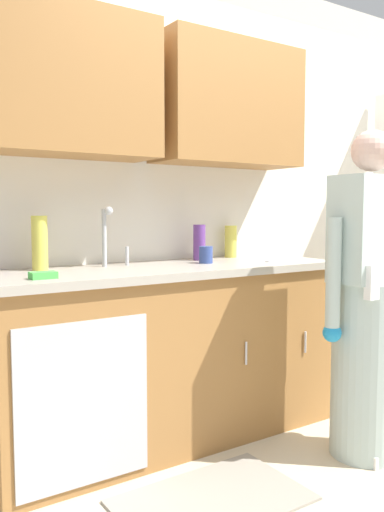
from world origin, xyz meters
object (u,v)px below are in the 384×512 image
(person_at_sink, at_px, (367,319))
(cup_by_sink, at_px, (206,255))
(bottle_cleaner_spray, at_px, (199,242))
(sink, at_px, (124,271))
(sponge, at_px, (43,275))
(knife_on_counter, at_px, (273,260))
(bottle_water_short, at_px, (231,241))
(bottle_dish_liquid, at_px, (40,243))

(person_at_sink, bearing_deg, cup_by_sink, 123.66)
(person_at_sink, height_order, bottle_cleaner_spray, person_at_sink)
(sink, bearing_deg, sponge, -159.13)
(person_at_sink, bearing_deg, bottle_cleaner_spray, 114.59)
(person_at_sink, xyz_separation_m, sponge, (-1.45, 0.54, 0.26))
(person_at_sink, height_order, sponge, person_at_sink)
(person_at_sink, height_order, knife_on_counter, person_at_sink)
(sink, distance_m, bottle_cleaner_spray, 0.61)
(bottle_water_short, bearing_deg, sponge, -163.11)
(sink, xyz_separation_m, person_at_sink, (0.98, -0.72, -0.23))
(cup_by_sink, xyz_separation_m, sponge, (-0.97, -0.17, -0.03))
(person_at_sink, relative_size, bottle_cleaner_spray, 7.72)
(knife_on_counter, bearing_deg, person_at_sink, 64.47)
(bottle_water_short, xyz_separation_m, cup_by_sink, (-0.35, -0.23, -0.05))
(bottle_water_short, bearing_deg, knife_on_counter, -75.24)
(bottle_cleaner_spray, xyz_separation_m, knife_on_counter, (0.36, -0.25, -0.10))
(cup_by_sink, distance_m, sponge, 0.99)
(bottle_cleaner_spray, bearing_deg, bottle_water_short, 11.32)
(cup_by_sink, height_order, knife_on_counter, cup_by_sink)
(cup_by_sink, bearing_deg, bottle_dish_liquid, 169.93)
(bottle_dish_liquid, height_order, sponge, bottle_dish_liquid)
(cup_by_sink, relative_size, sponge, 0.86)
(bottle_cleaner_spray, distance_m, knife_on_counter, 0.45)
(sink, relative_size, bottle_dish_liquid, 1.88)
(bottle_dish_liquid, distance_m, bottle_cleaner_spray, 0.95)
(bottle_cleaner_spray, distance_m, sponge, 1.10)
(bottle_water_short, height_order, bottle_cleaner_spray, bottle_cleaner_spray)
(bottle_water_short, bearing_deg, bottle_cleaner_spray, -168.68)
(person_at_sink, xyz_separation_m, bottle_cleaner_spray, (-0.41, 0.89, 0.35))
(sink, bearing_deg, cup_by_sink, -0.33)
(cup_by_sink, bearing_deg, sponge, -169.79)
(bottle_water_short, xyz_separation_m, knife_on_counter, (0.08, -0.31, -0.10))
(bottle_dish_liquid, bearing_deg, sponge, -105.45)
(sink, distance_m, person_at_sink, 1.24)
(bottle_dish_liquid, xyz_separation_m, knife_on_counter, (1.31, -0.24, -0.13))
(person_at_sink, bearing_deg, bottle_water_short, 97.89)
(sink, relative_size, sponge, 4.55)
(knife_on_counter, bearing_deg, sponge, -26.16)
(bottle_water_short, bearing_deg, sink, -165.36)
(bottle_dish_liquid, distance_m, cup_by_sink, 0.90)
(sink, height_order, bottle_dish_liquid, sink)
(bottle_water_short, distance_m, bottle_cleaner_spray, 0.28)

